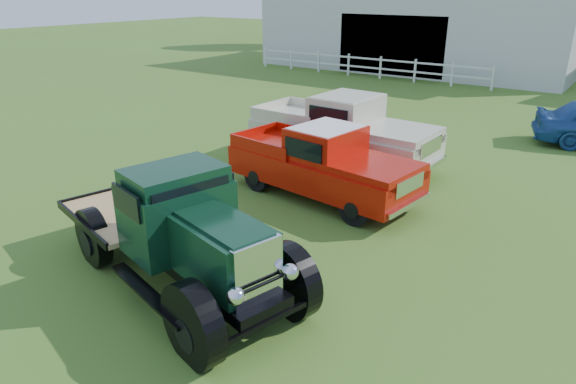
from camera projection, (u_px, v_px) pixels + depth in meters
The scene contains 6 objects.
ground at pixel (242, 262), 9.48m from camera, with size 120.00×120.00×0.00m, color #4A6921.
shed_left at pixel (426, 20), 31.85m from camera, with size 18.80×10.20×5.60m, color silver, non-canonical shape.
fence_rail at pixel (364, 66), 28.68m from camera, with size 14.20×0.16×1.20m, color white, non-canonical shape.
vintage_flatbed at pixel (176, 226), 8.47m from camera, with size 5.31×2.10×2.10m, color #103722, non-canonical shape.
red_pickup at pixel (322, 162), 12.13m from camera, with size 4.85×1.87×1.77m, color #B71308, non-canonical shape.
white_pickup at pixel (342, 132), 14.21m from camera, with size 5.39×2.09×1.98m, color beige, non-canonical shape.
Camera 1 is at (5.54, -6.27, 4.73)m, focal length 32.00 mm.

